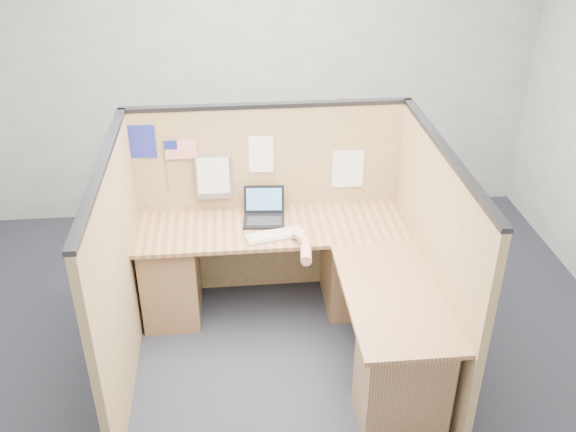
{
  "coord_description": "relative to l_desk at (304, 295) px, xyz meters",
  "views": [
    {
      "loc": [
        -0.27,
        -3.25,
        3.07
      ],
      "look_at": [
        0.1,
        0.5,
        0.91
      ],
      "focal_mm": 40.0,
      "sensor_mm": 36.0,
      "label": 1
    }
  ],
  "objects": [
    {
      "name": "paper_right",
      "position": [
        0.4,
        0.68,
        0.62
      ],
      "size": [
        0.23,
        0.01,
        0.3
      ],
      "primitive_type": "cube",
      "rotation": [
        0.0,
        0.0,
        -0.02
      ],
      "color": "white",
      "rests_on": "cubicle_partitions"
    },
    {
      "name": "laptop",
      "position": [
        -0.24,
        0.51,
        0.39
      ],
      "size": [
        0.31,
        0.3,
        0.21
      ],
      "rotation": [
        0.0,
        0.0,
        -0.08
      ],
      "color": "black",
      "rests_on": "l_desk"
    },
    {
      "name": "wall_back",
      "position": [
        -0.18,
        1.96,
        1.01
      ],
      "size": [
        5.0,
        0.0,
        5.0
      ],
      "primitive_type": "plane",
      "rotation": [
        1.57,
        0.0,
        0.0
      ],
      "color": "gray",
      "rests_on": "floor"
    },
    {
      "name": "paper_left",
      "position": [
        -0.26,
        0.68,
        0.76
      ],
      "size": [
        0.22,
        0.03,
        0.28
      ],
      "primitive_type": "cube",
      "rotation": [
        0.0,
        0.0,
        -0.12
      ],
      "color": "white",
      "rests_on": "cubicle_partitions"
    },
    {
      "name": "cubicle_partitions",
      "position": [
        -0.18,
        0.14,
        0.38
      ],
      "size": [
        2.06,
        1.83,
        1.53
      ],
      "color": "olive",
      "rests_on": "floor"
    },
    {
      "name": "mouse",
      "position": [
        -0.01,
        0.19,
        0.36
      ],
      "size": [
        0.11,
        0.07,
        0.05
      ],
      "primitive_type": "ellipsoid",
      "rotation": [
        0.0,
        0.0,
        -0.07
      ],
      "color": "#B4B4B9",
      "rests_on": "l_desk"
    },
    {
      "name": "american_flag",
      "position": [
        -0.83,
        0.67,
        0.82
      ],
      "size": [
        0.23,
        0.01,
        0.39
      ],
      "color": "olive",
      "rests_on": "cubicle_partitions"
    },
    {
      "name": "floor",
      "position": [
        -0.18,
        -0.29,
        -0.39
      ],
      "size": [
        5.0,
        5.0,
        0.0
      ],
      "primitive_type": "plane",
      "color": "black",
      "rests_on": "ground"
    },
    {
      "name": "file_holder",
      "position": [
        -0.59,
        0.66,
        0.61
      ],
      "size": [
        0.26,
        0.05,
        0.33
      ],
      "color": "slate",
      "rests_on": "cubicle_partitions"
    },
    {
      "name": "l_desk",
      "position": [
        0.0,
        0.0,
        0.0
      ],
      "size": [
        1.95,
        1.75,
        0.73
      ],
      "color": "brown",
      "rests_on": "floor"
    },
    {
      "name": "keyboard",
      "position": [
        -0.17,
        0.24,
        0.35
      ],
      "size": [
        0.43,
        0.22,
        0.03
      ],
      "rotation": [
        0.0,
        0.0,
        0.22
      ],
      "color": "gray",
      "rests_on": "l_desk"
    },
    {
      "name": "hand_forearm",
      "position": [
        0.0,
        0.05,
        0.38
      ],
      "size": [
        0.11,
        0.39,
        0.08
      ],
      "color": "tan",
      "rests_on": "l_desk"
    },
    {
      "name": "blue_poster",
      "position": [
        -1.06,
        0.68,
        0.9
      ],
      "size": [
        0.18,
        0.02,
        0.25
      ],
      "primitive_type": "cube",
      "rotation": [
        0.0,
        0.0,
        -0.08
      ],
      "color": "navy",
      "rests_on": "cubicle_partitions"
    }
  ]
}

